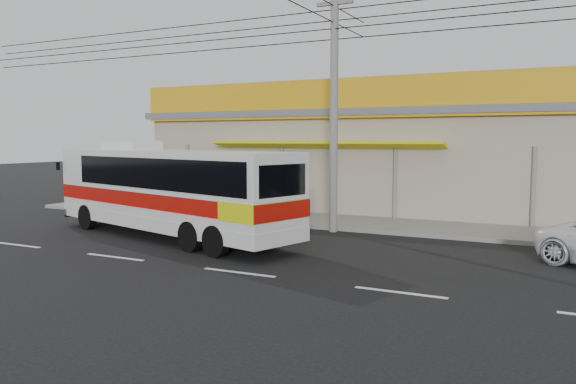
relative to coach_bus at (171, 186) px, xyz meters
name	(u,v)px	position (x,y,z in m)	size (l,w,h in m)	color
ground	(285,254)	(4.49, -0.61, -1.71)	(120.00, 120.00, 0.00)	black
sidewalk	(357,223)	(4.49, 5.39, -1.63)	(30.00, 3.20, 0.15)	gray
lane_markings	(239,273)	(4.49, -3.11, -1.71)	(50.00, 0.12, 0.01)	silver
storefront_building	(398,160)	(4.48, 10.93, 0.59)	(22.60, 9.20, 5.70)	#A69886
coach_bus	(171,186)	(0.00, 0.00, 0.00)	(10.56, 4.96, 3.19)	silver
motorbike_red	(249,200)	(-0.52, 5.79, -1.05)	(0.67, 1.92, 1.01)	maroon
motorbike_dark	(196,204)	(-2.04, 4.12, -1.11)	(0.42, 1.49, 0.89)	black
utility_pole	(335,23)	(4.24, 3.59, 5.48)	(34.00, 14.00, 8.72)	slate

